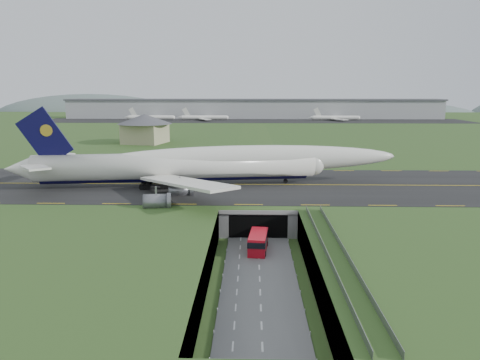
{
  "coord_description": "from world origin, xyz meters",
  "views": [
    {
      "loc": [
        -1.37,
        -83.36,
        30.21
      ],
      "look_at": [
        -3.99,
        20.0,
        9.85
      ],
      "focal_mm": 35.0,
      "sensor_mm": 36.0,
      "label": 1
    }
  ],
  "objects": [
    {
      "name": "ground",
      "position": [
        0.0,
        0.0,
        0.0
      ],
      "size": [
        900.0,
        900.0,
        0.0
      ],
      "primitive_type": "plane",
      "color": "#2B4F1F",
      "rests_on": "ground"
    },
    {
      "name": "airfield_deck",
      "position": [
        0.0,
        0.0,
        3.0
      ],
      "size": [
        800.0,
        800.0,
        6.0
      ],
      "primitive_type": "cube",
      "color": "gray",
      "rests_on": "ground"
    },
    {
      "name": "guideway",
      "position": [
        11.0,
        -19.11,
        5.32
      ],
      "size": [
        3.0,
        53.0,
        7.05
      ],
      "color": "#A8A8A3",
      "rests_on": "ground"
    },
    {
      "name": "shuttle_tram",
      "position": [
        -0.09,
        0.37,
        1.89
      ],
      "size": [
        4.03,
        8.83,
        3.47
      ],
      "rotation": [
        0.0,
        0.0,
        -0.1
      ],
      "color": "red",
      "rests_on": "ground"
    },
    {
      "name": "service_building",
      "position": [
        -48.79,
        123.07,
        13.72
      ],
      "size": [
        28.87,
        28.87,
        13.03
      ],
      "rotation": [
        0.0,
        0.0,
        -0.24
      ],
      "color": "tan",
      "rests_on": "ground"
    },
    {
      "name": "tunnel_portal",
      "position": [
        0.0,
        16.71,
        3.33
      ],
      "size": [
        17.0,
        22.3,
        6.0
      ],
      "color": "gray",
      "rests_on": "ground"
    },
    {
      "name": "taxiway",
      "position": [
        0.0,
        33.0,
        6.09
      ],
      "size": [
        800.0,
        44.0,
        0.18
      ],
      "primitive_type": "cube",
      "color": "black",
      "rests_on": "airfield_deck"
    },
    {
      "name": "trench_road",
      "position": [
        0.0,
        -7.5,
        0.1
      ],
      "size": [
        12.0,
        75.0,
        0.2
      ],
      "primitive_type": "cube",
      "color": "slate",
      "rests_on": "ground"
    },
    {
      "name": "cargo_terminal",
      "position": [
        -0.17,
        299.41,
        13.96
      ],
      "size": [
        320.0,
        67.0,
        15.6
      ],
      "color": "#B2B2B2",
      "rests_on": "ground"
    },
    {
      "name": "jumbo_jet",
      "position": [
        -13.04,
        31.69,
        11.55
      ],
      "size": [
        97.39,
        61.68,
        20.61
      ],
      "rotation": [
        0.0,
        0.0,
        0.14
      ],
      "color": "white",
      "rests_on": "ground"
    },
    {
      "name": "distant_hills",
      "position": [
        64.38,
        430.0,
        -4.0
      ],
      "size": [
        700.0,
        91.0,
        60.0
      ],
      "color": "#576861",
      "rests_on": "ground"
    }
  ]
}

